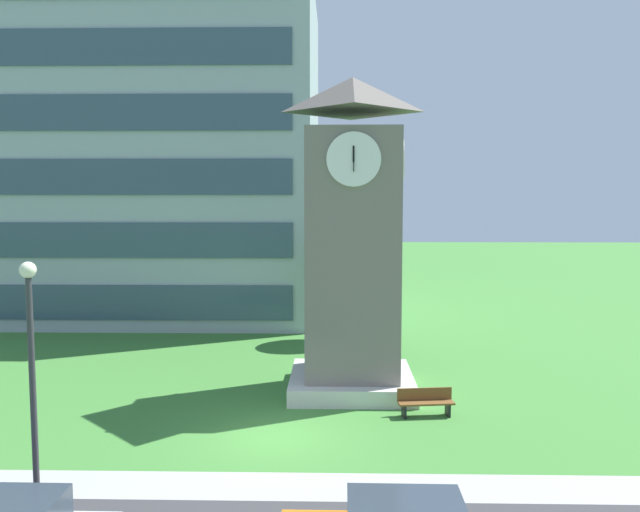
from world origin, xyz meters
name	(u,v)px	position (x,y,z in m)	size (l,w,h in m)	color
ground_plane	(276,437)	(0.00, 0.00, 0.00)	(160.00, 160.00, 0.00)	#3D7A33
kerb_strip	(264,486)	(0.00, -3.30, 0.00)	(120.00, 1.60, 0.01)	#9E9E99
office_building	(137,154)	(-10.49, 22.22, 9.60)	(21.93, 15.44, 19.20)	#9EA8B2
clock_tower	(352,253)	(2.35, 4.81, 5.05)	(4.43, 4.43, 11.23)	slate
park_bench	(426,402)	(4.67, 2.01, 0.46)	(1.85, 0.70, 0.88)	brown
street_lamp	(32,359)	(-4.92, -4.82, 3.54)	(0.36, 0.36, 5.69)	#333338
tree_near_tower	(346,262)	(2.24, 12.91, 3.86)	(3.03, 3.03, 5.42)	#513823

